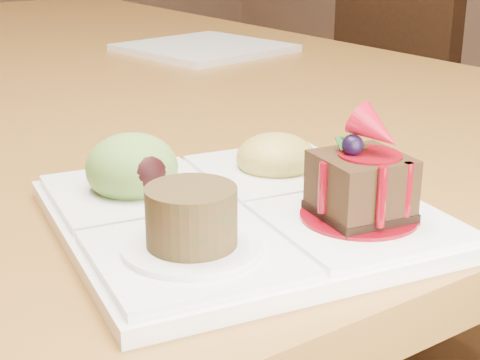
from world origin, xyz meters
TOP-DOWN VIEW (x-y plane):
  - dining_table at (0.00, 0.00)m, footprint 1.00×1.80m
  - chair_right at (0.72, 0.03)m, footprint 0.41×0.41m
  - sampler_plate at (-0.15, -0.75)m, footprint 0.29×0.29m
  - second_plate at (0.23, -0.10)m, footprint 0.27×0.27m

SIDE VIEW (x-z plane):
  - chair_right at x=0.72m, z-range 0.06..0.93m
  - dining_table at x=0.00m, z-range 0.31..1.06m
  - second_plate at x=0.23m, z-range 0.75..0.76m
  - sampler_plate at x=-0.15m, z-range 0.72..0.82m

